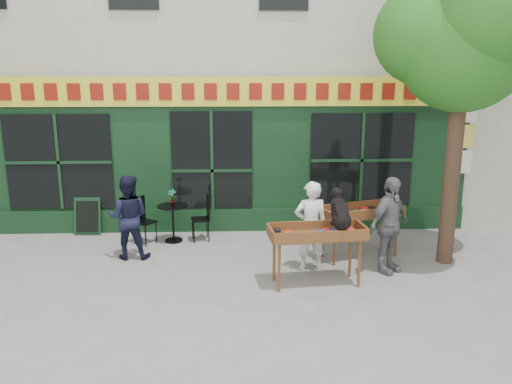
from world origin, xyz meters
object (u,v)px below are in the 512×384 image
book_cart_center (317,236)px  man_right (389,225)px  man_left (128,217)px  woman (311,226)px  book_cart_right (361,214)px  bistro_table (173,216)px  dog (340,208)px

book_cart_center → man_right: 1.40m
man_right → man_left: bearing=131.1°
woman → man_left: (-3.27, 0.70, -0.01)m
book_cart_right → man_right: (0.30, -0.75, 0.02)m
bistro_table → woman: bearing=-31.9°
book_cart_center → dog: (0.35, -0.05, 0.47)m
book_cart_center → woman: woman is taller
book_cart_right → woman: bearing=-168.5°
dog → bistro_table: 3.79m
man_right → book_cart_right: bearing=73.8°
woman → man_right: man_right is taller
dog → woman: bearing=110.6°
book_cart_right → man_right: 0.81m
book_cart_center → book_cart_right: size_ratio=0.96×
bistro_table → man_left: man_left is taller
book_cart_right → man_left: bearing=160.3°
man_right → woman: bearing=134.3°
man_left → woman: bearing=168.0°
book_cart_right → bistro_table: book_cart_right is taller
dog → woman: dog is taller
woman → book_cart_right: woman is taller
book_cart_right → bistro_table: bearing=146.0°
dog → book_cart_right: (0.66, 1.27, -0.47)m
dog → man_left: dog is taller
book_cart_right → man_left: (-4.29, 0.13, -0.04)m
dog → bistro_table: (-2.92, 2.30, -0.75)m
dog → man_right: bearing=22.6°
man_left → dog: bearing=158.9°
book_cart_right → book_cart_center: bearing=-147.7°
book_cart_center → bistro_table: (-2.57, 2.25, -0.28)m
woman → man_left: 3.35m
bistro_table → dog: bearing=-38.2°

